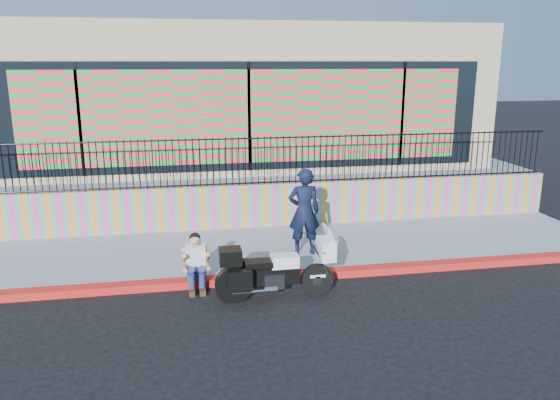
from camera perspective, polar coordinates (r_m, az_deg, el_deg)
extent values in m
plane|color=black|center=(11.02, -0.31, -8.39)|extent=(90.00, 90.00, 0.00)
cube|color=red|center=(10.99, -0.31, -8.03)|extent=(16.00, 0.30, 0.15)
cube|color=gray|center=(12.51, -1.63, -5.20)|extent=(16.00, 3.00, 0.15)
cube|color=#F440A1|center=(13.84, -2.66, -0.57)|extent=(16.00, 0.20, 1.10)
cube|color=gray|center=(18.80, -4.77, 3.14)|extent=(16.00, 10.00, 1.25)
cube|color=tan|center=(18.27, -4.87, 11.12)|extent=(14.00, 8.00, 4.00)
cube|color=black|center=(14.32, -3.24, 8.67)|extent=(12.60, 0.04, 2.80)
cube|color=#FA3749|center=(14.29, -3.23, 8.66)|extent=(11.48, 0.02, 2.40)
cylinder|color=black|center=(10.29, 3.88, -8.30)|extent=(0.61, 0.13, 0.61)
cylinder|color=black|center=(10.04, -4.88, -8.91)|extent=(0.61, 0.13, 0.61)
cube|color=black|center=(10.08, -0.45, -7.81)|extent=(0.87, 0.26, 0.31)
cube|color=silver|center=(10.10, -0.70, -8.31)|extent=(0.37, 0.31, 0.28)
cube|color=white|center=(10.01, 0.49, -6.38)|extent=(0.50, 0.29, 0.22)
cube|color=black|center=(9.94, -2.28, -6.65)|extent=(0.50, 0.31, 0.11)
cube|color=white|center=(10.11, 4.85, -5.11)|extent=(0.28, 0.48, 0.39)
cube|color=silver|center=(10.03, 5.09, -3.51)|extent=(0.17, 0.42, 0.31)
cube|color=black|center=(9.83, -5.22, -5.87)|extent=(0.40, 0.39, 0.28)
cube|color=black|center=(9.72, -4.20, -8.41)|extent=(0.44, 0.17, 0.37)
cube|color=black|center=(10.23, -4.54, -7.24)|extent=(0.44, 0.17, 0.37)
cube|color=white|center=(10.25, 3.89, -7.83)|extent=(0.29, 0.15, 0.06)
imported|color=black|center=(11.78, 2.53, -1.22)|extent=(0.71, 0.49, 1.90)
cube|color=navy|center=(10.83, -8.74, -7.60)|extent=(0.36, 0.28, 0.18)
cube|color=silver|center=(10.67, -8.81, -5.94)|extent=(0.38, 0.27, 0.54)
sphere|color=tan|center=(10.52, -8.88, -4.17)|extent=(0.21, 0.21, 0.21)
cube|color=#472814|center=(10.50, -9.18, -9.48)|extent=(0.11, 0.26, 0.10)
cube|color=#472814|center=(10.50, -8.07, -9.42)|extent=(0.11, 0.26, 0.10)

